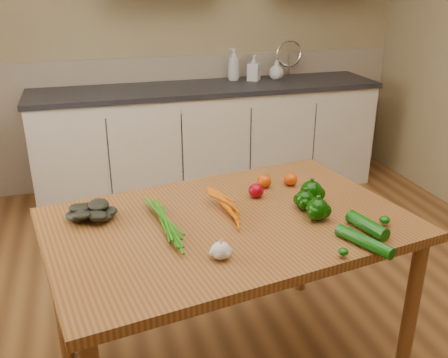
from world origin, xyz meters
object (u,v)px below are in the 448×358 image
soap_bottle_c (277,70)px  pepper_c (317,209)px  soap_bottle_b (254,68)px  leafy_greens (93,208)px  pepper_a (305,200)px  tomato_b (264,181)px  soap_bottle_a (234,64)px  zucchini_a (367,225)px  garlic_bulb (221,251)px  carrot_bunch (208,210)px  tomato_a (256,191)px  table (229,239)px  zucchini_b (364,241)px  pepper_b (311,192)px

soap_bottle_c → pepper_c: (-0.73, -2.33, -0.14)m
soap_bottle_b → leafy_greens: soap_bottle_b is taller
pepper_a → tomato_b: 0.28m
soap_bottle_a → zucchini_a: soap_bottle_a is taller
soap_bottle_c → garlic_bulb: bearing=152.6°
leafy_greens → zucchini_a: (1.04, -0.41, -0.03)m
pepper_a → tomato_b: size_ratio=1.24×
soap_bottle_c → soap_bottle_a: bearing=78.6°
pepper_a → zucchini_a: pepper_a is taller
carrot_bunch → pepper_a: bearing=-14.2°
tomato_a → tomato_b: size_ratio=1.04×
tomato_a → tomato_b: 0.12m
soap_bottle_a → pepper_c: (-0.37, -2.39, -0.20)m
soap_bottle_a → leafy_greens: soap_bottle_a is taller
zucchini_a → table: bearing=153.7°
soap_bottle_b → carrot_bunch: 2.40m
soap_bottle_c → tomato_a: bearing=154.3°
soap_bottle_c → leafy_greens: size_ratio=0.76×
carrot_bunch → leafy_greens: (-0.46, 0.12, 0.02)m
carrot_bunch → zucchini_b: (0.50, -0.40, -0.01)m
soap_bottle_c → pepper_c: soap_bottle_c is taller
tomato_b → garlic_bulb: bearing=-123.4°
soap_bottle_a → carrot_bunch: bearing=30.1°
table → carrot_bunch: carrot_bunch is taller
pepper_a → zucchini_b: pepper_a is taller
tomato_a → pepper_c: bearing=-59.3°
soap_bottle_c → leafy_greens: soap_bottle_c is taller
zucchini_a → soap_bottle_c: bearing=76.7°
soap_bottle_a → pepper_a: size_ratio=3.11×
leafy_greens → pepper_b: bearing=-5.9°
soap_bottle_b → pepper_a: bearing=112.2°
carrot_bunch → garlic_bulb: (-0.03, -0.33, -0.01)m
carrot_bunch → leafy_greens: bearing=156.1°
soap_bottle_a → soap_bottle_b: 0.17m
carrot_bunch → tomato_b: bearing=25.4°
zucchini_b → soap_bottle_b: bearing=80.0°
table → garlic_bulb: bearing=-121.6°
carrot_bunch → zucchini_a: size_ratio=1.42×
soap_bottle_c → garlic_bulb: (-1.20, -2.52, -0.16)m
zucchini_b → soap_bottle_c: bearing=75.6°
table → soap_bottle_b: size_ratio=7.65×
soap_bottle_c → tomato_b: (-0.83, -1.95, -0.16)m
leafy_greens → garlic_bulb: 0.62m
soap_bottle_c → pepper_b: (-0.68, -2.17, -0.14)m
leafy_greens → soap_bottle_c: bearing=52.0°
pepper_c → soap_bottle_a: bearing=81.3°
garlic_bulb → tomato_b: bearing=56.6°
soap_bottle_c → zucchini_b: bearing=163.7°
table → leafy_greens: bearing=153.5°
pepper_c → leafy_greens: bearing=163.8°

